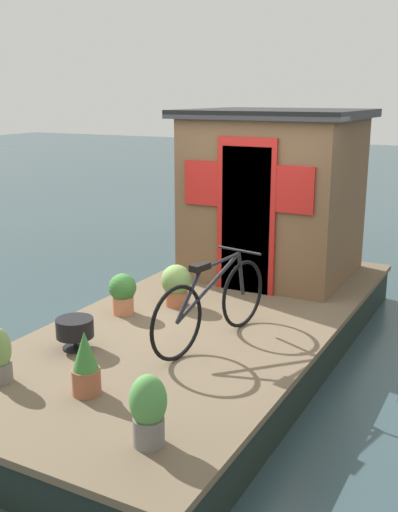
# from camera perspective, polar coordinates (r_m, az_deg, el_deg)

# --- Properties ---
(ground_plane) EXTENTS (60.00, 60.00, 0.00)m
(ground_plane) POSITION_cam_1_polar(r_m,az_deg,el_deg) (6.63, 0.82, -9.38)
(ground_plane) COLOR #2D4247
(houseboat_deck) EXTENTS (5.87, 2.63, 0.46)m
(houseboat_deck) POSITION_cam_1_polar(r_m,az_deg,el_deg) (6.54, 0.83, -7.51)
(houseboat_deck) COLOR brown
(houseboat_deck) RESTS_ON ground_plane
(houseboat_cabin) EXTENTS (1.93, 2.12, 2.09)m
(houseboat_cabin) POSITION_cam_1_polar(r_m,az_deg,el_deg) (7.81, 7.04, 5.87)
(houseboat_cabin) COLOR brown
(houseboat_cabin) RESTS_ON houseboat_deck
(bicycle) EXTENTS (1.67, 0.50, 0.82)m
(bicycle) POSITION_cam_1_polar(r_m,az_deg,el_deg) (5.67, 1.23, -4.48)
(bicycle) COLOR black
(bicycle) RESTS_ON houseboat_deck
(potted_plant_sage) EXTENTS (0.25, 0.25, 0.50)m
(potted_plant_sage) POSITION_cam_1_polar(r_m,az_deg,el_deg) (4.13, -4.78, -14.10)
(potted_plant_sage) COLOR slate
(potted_plant_sage) RESTS_ON houseboat_deck
(potted_plant_succulent) EXTENTS (0.19, 0.19, 0.47)m
(potted_plant_succulent) POSITION_cam_1_polar(r_m,az_deg,el_deg) (5.21, -18.17, -8.88)
(potted_plant_succulent) COLOR slate
(potted_plant_succulent) RESTS_ON houseboat_deck
(potted_plant_basil) EXTENTS (0.33, 0.33, 0.46)m
(potted_plant_basil) POSITION_cam_1_polar(r_m,az_deg,el_deg) (6.69, -2.13, -2.64)
(potted_plant_basil) COLOR #B2603D
(potted_plant_basil) RESTS_ON houseboat_deck
(potted_plant_thyme) EXTENTS (0.29, 0.29, 0.44)m
(potted_plant_thyme) POSITION_cam_1_polar(r_m,az_deg,el_deg) (6.49, -7.16, -3.39)
(potted_plant_thyme) COLOR #C6754C
(potted_plant_thyme) RESTS_ON houseboat_deck
(potted_plant_geranium) EXTENTS (0.23, 0.23, 0.52)m
(potted_plant_geranium) POSITION_cam_1_polar(r_m,az_deg,el_deg) (4.84, -10.57, -9.95)
(potted_plant_geranium) COLOR #935138
(potted_plant_geranium) RESTS_ON houseboat_deck
(charcoal_grill) EXTENTS (0.34, 0.34, 0.29)m
(charcoal_grill) POSITION_cam_1_polar(r_m,az_deg,el_deg) (5.69, -11.55, -6.70)
(charcoal_grill) COLOR black
(charcoal_grill) RESTS_ON houseboat_deck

